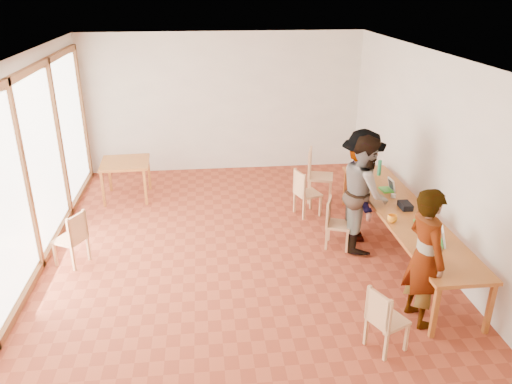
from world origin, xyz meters
The scene contains 25 objects.
ground centered at (0.00, 0.00, 0.00)m, with size 8.00×8.00×0.00m, color #9F4126.
wall_back centered at (0.00, 4.00, 1.50)m, with size 6.00×0.10×3.00m, color beige.
wall_front centered at (0.00, -4.00, 1.50)m, with size 6.00×0.10×3.00m, color beige.
wall_right centered at (3.00, 0.00, 1.50)m, with size 0.10×8.00×3.00m, color beige.
window_wall centered at (-2.96, 0.00, 1.50)m, with size 0.10×8.00×3.00m, color white.
ceiling centered at (0.00, 0.00, 3.02)m, with size 6.00×8.00×0.04m, color white.
communal_table centered at (2.50, -0.21, 0.70)m, with size 0.80×4.00×0.75m.
side_table centered at (-1.99, 2.52, 0.67)m, with size 0.90×0.90×0.75m.
chair_near centered at (1.46, -2.30, 0.49)m, with size 0.50×0.50×0.43m.
chair_mid centered at (1.53, 0.18, 0.49)m, with size 0.48×0.48×0.43m.
chair_far centered at (1.28, 1.36, 0.53)m, with size 0.51×0.51×0.46m.
chair_empty centered at (1.63, 2.03, 0.62)m, with size 0.58×0.58×0.54m.
chair_spare centered at (-2.42, 0.03, 0.52)m, with size 0.53×0.53×0.45m.
person_near centered at (2.12, -1.79, 0.89)m, with size 0.65×0.43×1.78m, color gray.
person_mid centered at (1.99, 0.17, 0.91)m, with size 0.89×0.69×1.83m, color gray.
person_far centered at (2.01, 0.42, 0.92)m, with size 1.19×0.68×1.84m, color gray.
laptop_near centered at (2.56, -1.25, 0.81)m, with size 0.32×0.33×0.23m.
laptop_mid centered at (2.61, -0.70, 0.81)m, with size 0.27×0.29×0.22m.
laptop_far centered at (2.55, 0.60, 0.81)m, with size 0.22×0.25×0.20m.
yellow_mug centered at (2.18, -0.56, 0.81)m, with size 0.14×0.14×0.11m, color orange.
green_bottle centered at (2.62, 1.30, 0.89)m, with size 0.07×0.07×0.28m, color #24834F.
clear_glass centered at (2.51, 1.46, 0.80)m, with size 0.07×0.07×0.09m, color silver.
condiment_cup centered at (2.52, 0.30, 0.78)m, with size 0.08×0.08×0.06m, color white.
pink_phone centered at (2.44, 1.20, 0.76)m, with size 0.05×0.10×0.01m, color #DB4199.
black_pouch centered at (2.55, -0.12, 0.80)m, with size 0.16×0.26×0.09m, color black.
Camera 1 is at (-0.45, -6.73, 3.94)m, focal length 35.00 mm.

